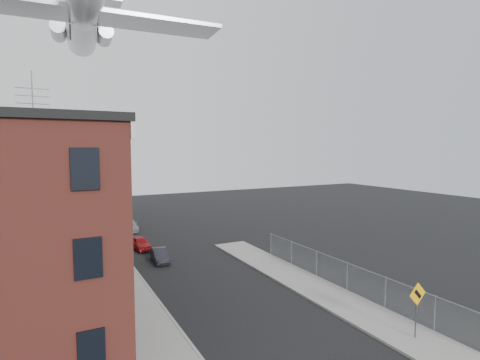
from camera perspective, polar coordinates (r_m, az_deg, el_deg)
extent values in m
plane|color=black|center=(18.06, 10.20, -25.37)|extent=(120.00, 120.00, 0.00)
cube|color=gray|center=(37.59, -20.68, -9.30)|extent=(3.00, 62.00, 0.12)
cube|color=gray|center=(25.39, 11.79, -16.01)|extent=(3.00, 26.00, 0.12)
cube|color=gray|center=(37.78, -18.47, -9.15)|extent=(0.15, 62.00, 0.14)
cube|color=gray|center=(24.55, 9.06, -16.69)|extent=(0.15, 26.00, 0.14)
cube|color=beige|center=(19.46, -19.60, 6.45)|extent=(0.16, 12.20, 0.60)
cylinder|color=#515156|center=(17.38, -29.08, 11.13)|extent=(0.04, 0.04, 2.00)
cube|color=#5F5F5D|center=(29.14, -31.96, -3.89)|extent=(10.00, 7.00, 10.00)
cube|color=black|center=(28.87, -32.42, 6.27)|extent=(10.25, 7.00, 0.30)
cube|color=gray|center=(30.20, -20.09, -11.80)|extent=(1.80, 6.40, 0.25)
cube|color=beige|center=(29.66, -20.22, -7.72)|extent=(1.90, 6.50, 0.15)
cube|color=gray|center=(36.06, -31.13, -2.30)|extent=(10.00, 7.00, 10.00)
cube|color=black|center=(35.85, -31.49, 5.90)|extent=(10.25, 7.00, 0.30)
cube|color=gray|center=(36.93, -21.54, -8.80)|extent=(1.80, 6.40, 0.25)
cube|color=beige|center=(36.48, -21.65, -5.43)|extent=(1.90, 6.50, 0.15)
cube|color=#5F5F5D|center=(43.01, -30.57, -1.22)|extent=(10.00, 7.00, 10.00)
cube|color=black|center=(42.83, -30.87, 5.65)|extent=(10.25, 7.00, 0.30)
cube|color=gray|center=(43.74, -22.52, -6.72)|extent=(1.80, 6.40, 0.25)
cube|color=beige|center=(43.37, -22.62, -3.87)|extent=(1.90, 6.50, 0.15)
cube|color=gray|center=(49.98, -30.16, -0.44)|extent=(10.00, 7.00, 10.00)
cube|color=black|center=(49.82, -30.42, 5.47)|extent=(10.25, 7.00, 0.30)
cube|color=gray|center=(50.61, -23.23, -5.20)|extent=(1.80, 6.40, 0.25)
cube|color=beige|center=(50.28, -23.32, -2.73)|extent=(1.90, 6.50, 0.15)
cube|color=#5F5F5D|center=(56.95, -29.86, 0.15)|extent=(10.00, 7.00, 10.00)
cube|color=black|center=(56.81, -30.08, 5.33)|extent=(10.25, 7.00, 0.30)
cube|color=gray|center=(57.50, -23.77, -4.04)|extent=(1.80, 6.40, 0.25)
cube|color=beige|center=(57.22, -23.85, -1.86)|extent=(1.90, 6.50, 0.15)
cylinder|color=gray|center=(21.69, 27.55, -17.68)|extent=(0.06, 0.06, 1.90)
cylinder|color=gray|center=(23.39, 21.28, -15.78)|extent=(0.06, 0.06, 1.90)
cylinder|color=gray|center=(25.33, 16.01, -14.01)|extent=(0.06, 0.06, 1.90)
cylinder|color=gray|center=(27.46, 11.59, -12.42)|extent=(0.06, 0.06, 1.90)
cylinder|color=gray|center=(29.74, 7.88, -11.01)|extent=(0.06, 0.06, 1.90)
cylinder|color=gray|center=(32.14, 4.73, -9.76)|extent=(0.06, 0.06, 1.90)
cube|color=gray|center=(25.05, 16.06, -12.06)|extent=(0.04, 18.00, 0.04)
cube|color=gray|center=(25.33, 16.01, -14.01)|extent=(0.02, 18.00, 1.80)
cylinder|color=#515156|center=(20.50, 25.23, -17.89)|extent=(0.07, 0.07, 2.60)
cube|color=#FFAC0D|center=(20.13, 25.43, -15.41)|extent=(1.10, 0.03, 1.10)
cube|color=black|center=(20.12, 25.48, -15.43)|extent=(0.52, 0.02, 0.52)
cylinder|color=black|center=(30.87, -19.75, -3.92)|extent=(0.26, 0.26, 9.00)
cube|color=black|center=(30.54, -19.96, 3.15)|extent=(1.80, 0.12, 0.12)
cylinder|color=black|center=(30.45, -21.28, 3.48)|extent=(0.08, 0.08, 0.25)
cylinder|color=black|center=(30.63, -18.67, 3.56)|extent=(0.08, 0.08, 0.25)
cylinder|color=black|center=(41.24, -21.26, -6.45)|extent=(0.24, 0.24, 2.40)
sphere|color=#1D4613|center=(40.85, -21.37, -3.14)|extent=(3.20, 3.20, 3.20)
sphere|color=#1D4613|center=(40.69, -20.60, -3.95)|extent=(2.24, 2.24, 2.24)
imported|color=maroon|center=(35.23, -14.97, -9.24)|extent=(1.68, 3.47, 1.14)
imported|color=black|center=(31.14, -12.11, -11.14)|extent=(1.37, 3.29, 1.06)
imported|color=gray|center=(43.29, -16.69, -6.54)|extent=(2.12, 4.54, 1.28)
cylinder|color=white|center=(40.14, -22.72, 22.90)|extent=(4.92, 24.43, 3.23)
cone|color=white|center=(51.80, -22.95, 18.66)|extent=(3.44, 3.25, 3.23)
cube|color=#939399|center=(38.39, -22.63, 22.18)|extent=(24.50, 5.93, 0.35)
cylinder|color=#939399|center=(48.43, -25.96, 19.81)|extent=(1.90, 4.15, 1.62)
cylinder|color=#939399|center=(48.54, -19.86, 19.97)|extent=(1.90, 4.15, 1.62)
cube|color=white|center=(52.08, -23.06, 21.81)|extent=(0.52, 3.85, 5.66)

